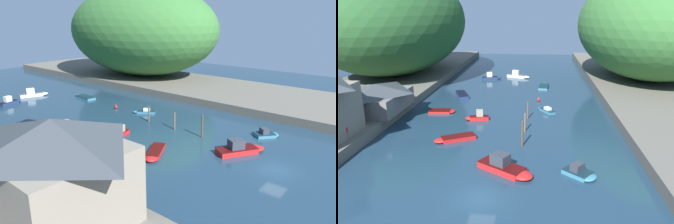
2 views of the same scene
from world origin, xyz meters
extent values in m
plane|color=#1E384C|center=(0.00, 30.00, 0.00)|extent=(130.00, 130.00, 0.00)
cube|color=#666056|center=(27.32, 30.00, 0.72)|extent=(22.00, 120.00, 1.45)
ellipsoid|color=#387033|center=(28.42, 48.75, 12.83)|extent=(30.61, 42.85, 22.77)
cube|color=gray|center=(-21.86, 8.13, 4.53)|extent=(8.84, 9.94, 6.16)
pyramid|color=#3D4247|center=(-21.86, 8.13, 8.67)|extent=(9.54, 10.74, 2.12)
cube|color=slate|center=(-19.32, 20.22, 2.82)|extent=(7.81, 9.98, 2.74)
pyramid|color=#3D4247|center=(-19.32, 20.22, 4.85)|extent=(8.43, 10.78, 1.32)
cube|color=teal|center=(9.17, 5.46, 0.22)|extent=(3.34, 3.24, 0.45)
ellipsoid|color=teal|center=(10.22, 4.59, 0.22)|extent=(2.23, 2.30, 0.45)
cube|color=#132A33|center=(9.17, 5.46, 0.46)|extent=(3.41, 3.30, 0.03)
cube|color=#333842|center=(9.11, 5.51, 0.84)|extent=(1.61, 1.66, 0.78)
cube|color=navy|center=(-6.56, 50.43, 0.31)|extent=(3.82, 2.12, 0.63)
ellipsoid|color=navy|center=(-4.81, 50.87, 0.31)|extent=(2.05, 1.61, 0.63)
cube|color=black|center=(-6.56, 50.43, 0.64)|extent=(3.89, 2.16, 0.03)
cube|color=silver|center=(-6.67, 50.40, 1.18)|extent=(1.45, 1.17, 1.10)
cube|color=red|center=(-10.97, 24.45, 0.19)|extent=(3.56, 2.25, 0.37)
ellipsoid|color=red|center=(-9.28, 24.60, 0.19)|extent=(1.86, 2.00, 0.37)
cube|color=#450A0A|center=(-10.97, 24.45, 0.39)|extent=(3.64, 2.30, 0.03)
cube|color=teal|center=(6.47, 26.29, 0.20)|extent=(2.72, 3.28, 0.41)
ellipsoid|color=teal|center=(5.60, 27.61, 0.20)|extent=(1.80, 1.93, 0.41)
cube|color=#132A33|center=(6.47, 26.29, 0.42)|extent=(2.77, 3.34, 0.03)
cube|color=silver|center=(6.53, 26.21, 0.64)|extent=(1.29, 1.37, 0.47)
cube|color=red|center=(-5.20, 13.36, 0.27)|extent=(4.52, 3.47, 0.54)
ellipsoid|color=red|center=(-7.07, 12.33, 0.27)|extent=(2.61, 2.38, 0.54)
cube|color=#450A0A|center=(-5.20, 13.36, 0.56)|extent=(4.61, 3.54, 0.03)
cube|color=navy|center=(-9.61, 34.44, 0.33)|extent=(3.50, 5.22, 0.66)
ellipsoid|color=navy|center=(-10.57, 36.72, 0.33)|extent=(2.46, 2.91, 0.66)
cube|color=black|center=(-9.61, 34.44, 0.68)|extent=(3.57, 5.33, 0.03)
cube|color=white|center=(-0.46, 53.27, 0.33)|extent=(4.67, 2.65, 0.66)
ellipsoid|color=white|center=(1.67, 52.52, 0.33)|extent=(2.52, 1.84, 0.66)
cube|color=#525252|center=(-0.46, 53.27, 0.67)|extent=(4.76, 2.70, 0.03)
cube|color=silver|center=(-0.59, 53.32, 1.23)|extent=(1.77, 1.33, 1.14)
cube|color=red|center=(1.31, 5.56, 0.34)|extent=(5.38, 4.43, 0.68)
ellipsoid|color=red|center=(3.45, 4.23, 0.34)|extent=(3.18, 3.00, 0.68)
cube|color=#450A0A|center=(1.31, 5.56, 0.69)|extent=(5.49, 4.51, 0.03)
cube|color=#333842|center=(1.17, 5.65, 1.28)|extent=(2.27, 2.16, 1.20)
cube|color=teal|center=(6.08, 43.29, 0.22)|extent=(2.33, 4.84, 0.43)
ellipsoid|color=teal|center=(6.31, 45.62, 0.22)|extent=(2.01, 2.50, 0.43)
cube|color=#132A33|center=(6.08, 43.29, 0.45)|extent=(2.38, 4.93, 0.03)
cube|color=red|center=(-3.91, 21.35, 0.30)|extent=(2.98, 1.65, 0.59)
ellipsoid|color=red|center=(-5.29, 21.09, 0.30)|extent=(1.58, 1.34, 0.59)
cube|color=#450A0A|center=(-3.91, 21.35, 0.61)|extent=(3.04, 1.69, 0.03)
cube|color=#9E937F|center=(-3.82, 21.37, 1.10)|extent=(1.12, 0.98, 1.02)
cylinder|color=#4C3D2D|center=(3.12, 12.11, 1.59)|extent=(0.26, 0.26, 3.18)
sphere|color=#4C3D2D|center=(3.12, 12.11, 3.23)|extent=(0.24, 0.24, 0.24)
cylinder|color=brown|center=(3.23, 17.20, 1.25)|extent=(0.25, 0.25, 2.50)
sphere|color=brown|center=(3.23, 17.20, 2.55)|extent=(0.22, 0.22, 0.22)
cylinder|color=brown|center=(3.41, 22.72, 1.26)|extent=(0.24, 0.24, 2.51)
sphere|color=brown|center=(3.41, 22.72, 2.56)|extent=(0.22, 0.22, 0.22)
sphere|color=red|center=(5.05, 32.62, 0.29)|extent=(0.57, 0.57, 0.57)
cone|color=red|center=(5.05, 32.62, 0.71)|extent=(0.29, 0.29, 0.29)
cylinder|color=#282D3D|center=(-17.56, 8.72, 1.87)|extent=(0.13, 0.13, 0.85)
cylinder|color=#282D3D|center=(-17.50, 8.89, 1.87)|extent=(0.13, 0.13, 0.85)
cube|color=#B2231E|center=(-17.53, 8.80, 2.61)|extent=(0.34, 0.43, 0.62)
sphere|color=tan|center=(-17.53, 8.80, 3.03)|extent=(0.22, 0.22, 0.22)
camera|label=1|loc=(-33.14, -12.31, 16.74)|focal=35.00mm
camera|label=2|loc=(4.86, -25.14, 16.43)|focal=35.00mm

